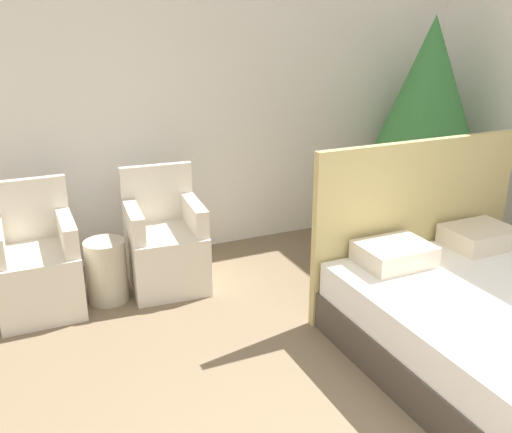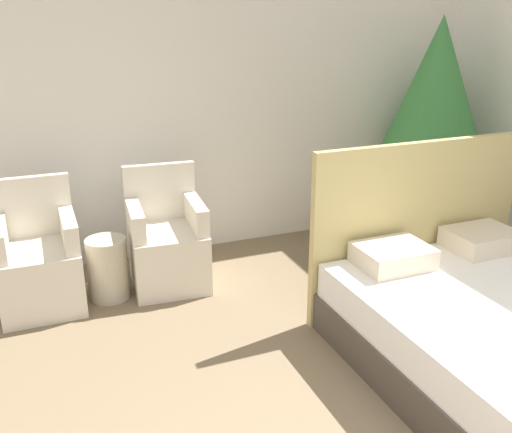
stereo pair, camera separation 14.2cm
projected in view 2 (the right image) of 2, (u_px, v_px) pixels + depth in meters
The scene contains 6 objects.
wall_back at pixel (184, 90), 4.84m from camera, with size 10.00×0.06×2.90m.
bed at pixel (510, 334), 3.38m from camera, with size 1.69×2.09×1.25m.
armchair_near_window_left at pixel (39, 267), 4.18m from camera, with size 0.58×0.61×0.93m.
armchair_near_window_right at pixel (167, 248), 4.52m from camera, with size 0.62×0.65×0.93m.
potted_palm at pixel (436, 93), 5.17m from camera, with size 0.94×0.94×2.06m.
side_table at pixel (108, 269), 4.32m from camera, with size 0.30×0.30×0.48m.
Camera 2 is at (-1.30, -0.79, 2.09)m, focal length 40.00 mm.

